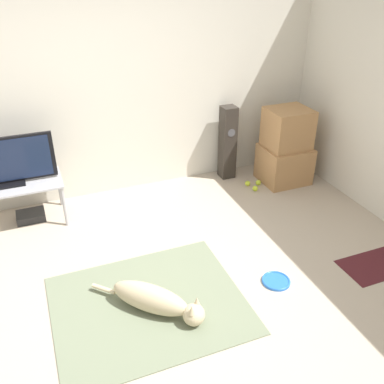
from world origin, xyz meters
The scene contains 15 objects.
ground_plane centered at (0.00, 0.00, 0.00)m, with size 12.00×12.00×0.00m, color #B2A38E.
wall_back centered at (0.00, 2.10, 1.27)m, with size 8.00×0.06×2.55m.
area_rug centered at (-0.20, -0.01, 0.01)m, with size 1.57×1.31×0.01m.
dog centered at (-0.16, -0.10, 0.13)m, with size 0.77×0.78×0.24m.
frisbee centered at (0.94, -0.15, 0.01)m, with size 0.26×0.26×0.03m.
cardboard_box_lower centered at (2.06, 1.52, 0.23)m, with size 0.57×0.51×0.47m.
cardboard_box_upper centered at (2.06, 1.53, 0.71)m, with size 0.51×0.46×0.48m.
floor_speaker centered at (1.43, 1.89, 0.47)m, with size 0.18×0.18×0.95m.
tv_stand centered at (-1.19, 1.71, 0.43)m, with size 1.09×0.52×0.48m.
tv centered at (-1.19, 1.72, 0.73)m, with size 1.04×0.20×0.51m.
tennis_ball_by_boxes centered at (1.59, 1.40, 0.03)m, with size 0.07×0.07×0.07m.
tennis_ball_near_speaker centered at (1.70, 1.52, 0.03)m, with size 0.07×0.07×0.07m.
tennis_ball_loose_on_carpet centered at (1.57, 1.55, 0.03)m, with size 0.07×0.07×0.07m.
game_console centered at (-1.03, 1.75, 0.04)m, with size 0.30×0.24×0.08m.
door_mat centered at (1.94, -0.30, 0.00)m, with size 0.67×0.40×0.01m.
Camera 1 is at (-0.85, -2.61, 2.59)m, focal length 40.00 mm.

